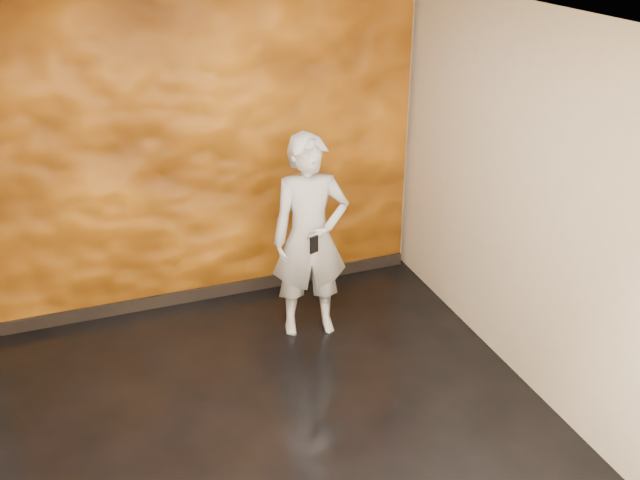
{
  "coord_description": "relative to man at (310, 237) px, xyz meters",
  "views": [
    {
      "loc": [
        -1.08,
        -3.91,
        3.44
      ],
      "look_at": [
        0.65,
        0.79,
        1.01
      ],
      "focal_mm": 40.0,
      "sensor_mm": 36.0,
      "label": 1
    }
  ],
  "objects": [
    {
      "name": "room",
      "position": [
        -0.68,
        -1.1,
        0.52
      ],
      "size": [
        4.02,
        4.02,
        2.81
      ],
      "color": "black",
      "rests_on": "ground"
    },
    {
      "name": "man",
      "position": [
        0.0,
        0.0,
        0.0
      ],
      "size": [
        0.7,
        0.52,
        1.77
      ],
      "primitive_type": "imported",
      "rotation": [
        0.0,
        0.0,
        -0.16
      ],
      "color": "#8E919C",
      "rests_on": "ground"
    },
    {
      "name": "phone",
      "position": [
        -0.06,
        -0.28,
        0.07
      ],
      "size": [
        0.08,
        0.04,
        0.14
      ],
      "primitive_type": "cube",
      "rotation": [
        0.0,
        0.0,
        0.38
      ],
      "color": "black",
      "rests_on": "man"
    },
    {
      "name": "feature_wall",
      "position": [
        -0.68,
        0.86,
        0.5
      ],
      "size": [
        3.9,
        0.06,
        2.75
      ],
      "primitive_type": "cube",
      "color": "orange",
      "rests_on": "ground"
    },
    {
      "name": "baseboard",
      "position": [
        -0.68,
        0.82,
        -0.82
      ],
      "size": [
        3.9,
        0.04,
        0.12
      ],
      "primitive_type": "cube",
      "color": "black",
      "rests_on": "ground"
    }
  ]
}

